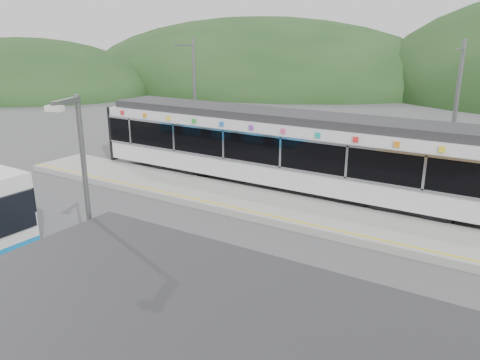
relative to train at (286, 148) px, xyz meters
The scene contains 8 objects.
ground 6.35m from the train, 92.55° to the right, with size 120.00×120.00×0.00m, color #4C4C4F.
hills 6.31m from the train, ahead, with size 146.00×149.00×26.00m.
platform 3.32m from the train, 95.65° to the right, with size 26.00×3.20×0.30m, color #9E9E99.
yellow_line 4.38m from the train, 93.82° to the right, with size 26.00×0.10×0.01m, color yellow.
train is the anchor object (origin of this frame).
catenary_mast_west 7.87m from the train, 160.57° to the left, with size 0.18×1.80×7.00m.
catenary_mast_east 7.38m from the train, 20.84° to the left, with size 0.18×1.80×7.00m.
lamp_post 12.60m from the train, 85.68° to the right, with size 0.45×1.08×5.86m.
Camera 1 is at (9.76, -13.26, 7.09)m, focal length 35.00 mm.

